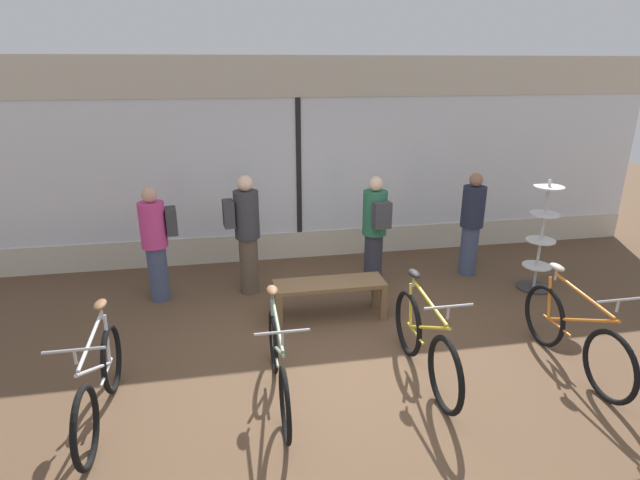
{
  "coord_description": "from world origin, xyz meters",
  "views": [
    {
      "loc": [
        -1.09,
        -4.48,
        3.07
      ],
      "look_at": [
        0.0,
        1.42,
        0.95
      ],
      "focal_mm": 28.0,
      "sensor_mm": 36.0,
      "label": 1
    }
  ],
  "objects_px": {
    "bicycle_right": "(425,343)",
    "customer_by_window": "(156,241)",
    "customer_mid_floor": "(375,229)",
    "bicycle_far_right": "(574,335)",
    "customer_near_rack": "(246,231)",
    "accessory_rack": "(540,245)",
    "bicycle_left": "(278,365)",
    "customer_near_bench": "(472,223)",
    "bicycle_far_left": "(100,385)",
    "display_bench": "(329,289)"
  },
  "relations": [
    {
      "from": "customer_by_window",
      "to": "display_bench",
      "type": "bearing_deg",
      "value": -23.61
    },
    {
      "from": "display_bench",
      "to": "customer_mid_floor",
      "type": "bearing_deg",
      "value": 45.49
    },
    {
      "from": "bicycle_right",
      "to": "display_bench",
      "type": "height_order",
      "value": "bicycle_right"
    },
    {
      "from": "customer_near_rack",
      "to": "customer_near_bench",
      "type": "bearing_deg",
      "value": 1.01
    },
    {
      "from": "accessory_rack",
      "to": "customer_by_window",
      "type": "bearing_deg",
      "value": 173.23
    },
    {
      "from": "bicycle_left",
      "to": "bicycle_right",
      "type": "bearing_deg",
      "value": 3.03
    },
    {
      "from": "customer_near_rack",
      "to": "customer_mid_floor",
      "type": "distance_m",
      "value": 1.8
    },
    {
      "from": "bicycle_far_left",
      "to": "customer_near_rack",
      "type": "bearing_deg",
      "value": 60.27
    },
    {
      "from": "customer_by_window",
      "to": "customer_mid_floor",
      "type": "height_order",
      "value": "customer_mid_floor"
    },
    {
      "from": "accessory_rack",
      "to": "customer_near_rack",
      "type": "xyz_separation_m",
      "value": [
        -4.07,
        0.63,
        0.25
      ]
    },
    {
      "from": "customer_near_rack",
      "to": "bicycle_right",
      "type": "bearing_deg",
      "value": -55.18
    },
    {
      "from": "accessory_rack",
      "to": "display_bench",
      "type": "distance_m",
      "value": 3.12
    },
    {
      "from": "bicycle_far_right",
      "to": "customer_near_rack",
      "type": "relative_size",
      "value": 1.04
    },
    {
      "from": "accessory_rack",
      "to": "bicycle_far_right",
      "type": "bearing_deg",
      "value": -112.99
    },
    {
      "from": "customer_by_window",
      "to": "bicycle_right",
      "type": "bearing_deg",
      "value": -40.01
    },
    {
      "from": "bicycle_far_left",
      "to": "display_bench",
      "type": "bearing_deg",
      "value": 32.87
    },
    {
      "from": "customer_near_rack",
      "to": "customer_near_bench",
      "type": "height_order",
      "value": "customer_near_rack"
    },
    {
      "from": "customer_near_rack",
      "to": "bicycle_far_left",
      "type": "bearing_deg",
      "value": -119.73
    },
    {
      "from": "bicycle_far_left",
      "to": "customer_mid_floor",
      "type": "relative_size",
      "value": 1.03
    },
    {
      "from": "display_bench",
      "to": "customer_mid_floor",
      "type": "height_order",
      "value": "customer_mid_floor"
    },
    {
      "from": "customer_mid_floor",
      "to": "bicycle_far_right",
      "type": "bearing_deg",
      "value": -58.64
    },
    {
      "from": "accessory_rack",
      "to": "customer_near_bench",
      "type": "height_order",
      "value": "accessory_rack"
    },
    {
      "from": "accessory_rack",
      "to": "customer_by_window",
      "type": "distance_m",
      "value": 5.3
    },
    {
      "from": "display_bench",
      "to": "customer_near_bench",
      "type": "distance_m",
      "value": 2.62
    },
    {
      "from": "bicycle_left",
      "to": "bicycle_far_right",
      "type": "relative_size",
      "value": 0.97
    },
    {
      "from": "customer_near_bench",
      "to": "bicycle_left",
      "type": "bearing_deg",
      "value": -141.5
    },
    {
      "from": "bicycle_left",
      "to": "customer_by_window",
      "type": "xyz_separation_m",
      "value": [
        -1.36,
        2.48,
        0.47
      ]
    },
    {
      "from": "customer_near_rack",
      "to": "customer_by_window",
      "type": "height_order",
      "value": "customer_near_rack"
    },
    {
      "from": "bicycle_far_left",
      "to": "bicycle_far_right",
      "type": "distance_m",
      "value": 4.7
    },
    {
      "from": "bicycle_right",
      "to": "customer_by_window",
      "type": "bearing_deg",
      "value": 139.99
    },
    {
      "from": "display_bench",
      "to": "customer_by_window",
      "type": "height_order",
      "value": "customer_by_window"
    },
    {
      "from": "customer_near_rack",
      "to": "customer_mid_floor",
      "type": "bearing_deg",
      "value": -3.5
    },
    {
      "from": "bicycle_left",
      "to": "display_bench",
      "type": "height_order",
      "value": "bicycle_left"
    },
    {
      "from": "customer_near_rack",
      "to": "customer_by_window",
      "type": "xyz_separation_m",
      "value": [
        -1.19,
        -0.0,
        -0.06
      ]
    },
    {
      "from": "bicycle_far_right",
      "to": "accessory_rack",
      "type": "xyz_separation_m",
      "value": [
        0.8,
        1.9,
        0.27
      ]
    },
    {
      "from": "customer_near_rack",
      "to": "customer_near_bench",
      "type": "distance_m",
      "value": 3.36
    },
    {
      "from": "bicycle_far_left",
      "to": "display_bench",
      "type": "xyz_separation_m",
      "value": [
        2.41,
        1.55,
        0.02
      ]
    },
    {
      "from": "bicycle_far_left",
      "to": "accessory_rack",
      "type": "bearing_deg",
      "value": 18.83
    },
    {
      "from": "customer_near_rack",
      "to": "customer_near_bench",
      "type": "xyz_separation_m",
      "value": [
        3.36,
        0.06,
        -0.09
      ]
    },
    {
      "from": "customer_mid_floor",
      "to": "display_bench",
      "type": "bearing_deg",
      "value": -134.51
    },
    {
      "from": "customer_by_window",
      "to": "customer_near_rack",
      "type": "bearing_deg",
      "value": 0.01
    },
    {
      "from": "accessory_rack",
      "to": "customer_mid_floor",
      "type": "xyz_separation_m",
      "value": [
        -2.27,
        0.52,
        0.21
      ]
    },
    {
      "from": "bicycle_right",
      "to": "customer_near_rack",
      "type": "xyz_separation_m",
      "value": [
        -1.67,
        2.4,
        0.51
      ]
    },
    {
      "from": "bicycle_far_left",
      "to": "bicycle_left",
      "type": "xyz_separation_m",
      "value": [
        1.6,
        0.02,
        0.0
      ]
    },
    {
      "from": "accessory_rack",
      "to": "customer_near_rack",
      "type": "bearing_deg",
      "value": 171.27
    },
    {
      "from": "accessory_rack",
      "to": "display_bench",
      "type": "height_order",
      "value": "accessory_rack"
    },
    {
      "from": "bicycle_far_right",
      "to": "customer_near_rack",
      "type": "bearing_deg",
      "value": 142.37
    },
    {
      "from": "bicycle_right",
      "to": "display_bench",
      "type": "relative_size",
      "value": 1.23
    },
    {
      "from": "bicycle_far_left",
      "to": "customer_by_window",
      "type": "xyz_separation_m",
      "value": [
        0.24,
        2.5,
        0.47
      ]
    },
    {
      "from": "customer_near_rack",
      "to": "customer_by_window",
      "type": "distance_m",
      "value": 1.19
    }
  ]
}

